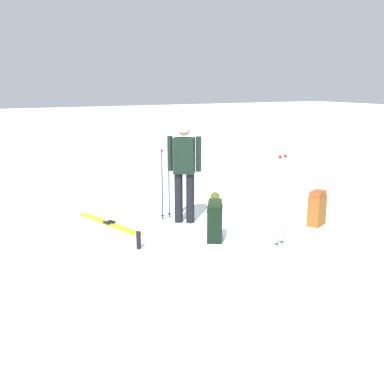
% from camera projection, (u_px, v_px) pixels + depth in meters
% --- Properties ---
extents(ground_plane, '(80.00, 80.00, 0.00)m').
position_uv_depth(ground_plane, '(192.00, 236.00, 7.35)').
color(ground_plane, white).
extents(skier_standing, '(0.47, 0.38, 1.70)m').
position_uv_depth(skier_standing, '(184.00, 167.00, 7.85)').
color(skier_standing, black).
rests_on(skier_standing, ground_plane).
extents(ski_pair_near, '(0.62, 1.72, 0.05)m').
position_uv_depth(ski_pair_near, '(109.00, 224.00, 7.94)').
color(ski_pair_near, '#ADA722').
rests_on(ski_pair_near, ground_plane).
extents(backpack_large_dark, '(0.39, 0.32, 0.58)m').
position_uv_depth(backpack_large_dark, '(317.00, 209.00, 7.84)').
color(backpack_large_dark, brown).
rests_on(backpack_large_dark, ground_plane).
extents(backpack_bright, '(0.37, 0.40, 0.62)m').
position_uv_depth(backpack_bright, '(215.00, 221.00, 7.06)').
color(backpack_bright, black).
rests_on(backpack_bright, ground_plane).
extents(ski_poles_planted_near, '(0.22, 0.12, 1.23)m').
position_uv_depth(ski_poles_planted_near, '(166.00, 180.00, 8.15)').
color(ski_poles_planted_near, '#281B2A').
rests_on(ski_poles_planted_near, ground_plane).
extents(ski_poles_planted_far, '(0.19, 0.11, 1.35)m').
position_uv_depth(ski_poles_planted_far, '(281.00, 197.00, 6.69)').
color(ski_poles_planted_far, '#B9BCB6').
rests_on(ski_poles_planted_far, ground_plane).
extents(sleeping_mat_rolled, '(0.44, 0.56, 0.18)m').
position_uv_depth(sleeping_mat_rolled, '(215.00, 200.00, 9.24)').
color(sleeping_mat_rolled, '#505A19').
rests_on(sleeping_mat_rolled, ground_plane).
extents(thermos_bottle, '(0.07, 0.07, 0.26)m').
position_uv_depth(thermos_bottle, '(139.00, 240.00, 6.74)').
color(thermos_bottle, black).
rests_on(thermos_bottle, ground_plane).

